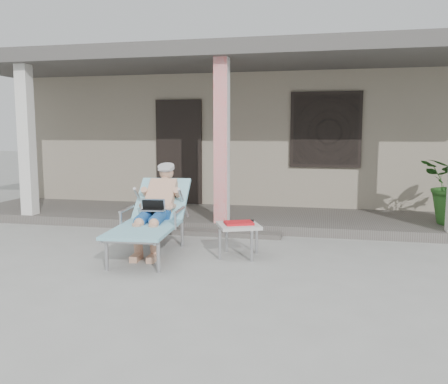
# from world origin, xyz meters

# --- Properties ---
(ground) EXTENTS (60.00, 60.00, 0.00)m
(ground) POSITION_xyz_m (0.00, 0.00, 0.00)
(ground) COLOR #9E9E99
(ground) RESTS_ON ground
(house) EXTENTS (10.40, 5.40, 3.30)m
(house) POSITION_xyz_m (0.00, 6.50, 1.67)
(house) COLOR gray
(house) RESTS_ON ground
(porch_deck) EXTENTS (10.00, 2.00, 0.15)m
(porch_deck) POSITION_xyz_m (0.00, 3.00, 0.07)
(porch_deck) COLOR #605B56
(porch_deck) RESTS_ON ground
(porch_overhang) EXTENTS (10.00, 2.30, 2.85)m
(porch_overhang) POSITION_xyz_m (0.00, 2.95, 2.79)
(porch_overhang) COLOR silver
(porch_overhang) RESTS_ON porch_deck
(porch_step) EXTENTS (2.00, 0.30, 0.07)m
(porch_step) POSITION_xyz_m (0.00, 1.85, 0.04)
(porch_step) COLOR #605B56
(porch_step) RESTS_ON ground
(lounger) EXTENTS (0.87, 1.96, 1.25)m
(lounger) POSITION_xyz_m (-0.60, 0.68, 0.77)
(lounger) COLOR #B7B7BC
(lounger) RESTS_ON ground
(side_table) EXTENTS (0.67, 0.67, 0.46)m
(side_table) POSITION_xyz_m (0.56, 0.67, 0.39)
(side_table) COLOR beige
(side_table) RESTS_ON ground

